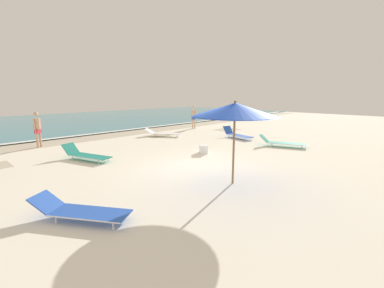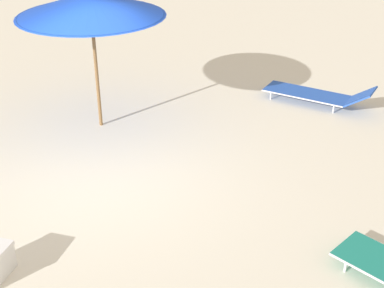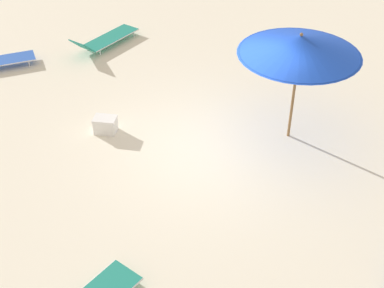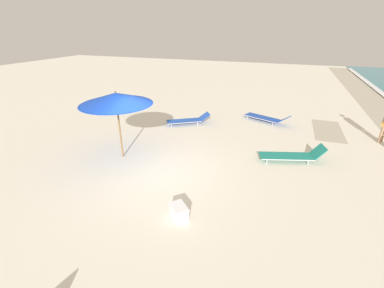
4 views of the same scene
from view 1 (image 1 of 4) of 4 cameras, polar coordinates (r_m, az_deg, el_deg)
ground_plane at (r=9.29m, az=2.84°, el=-5.96°), size 60.00×60.00×0.16m
ocean_water at (r=26.87m, az=-31.77°, el=3.92°), size 60.00×19.89×0.07m
beach_umbrella at (r=7.45m, az=9.51°, el=7.48°), size 2.49×2.49×2.46m
sun_lounger_under_umbrella at (r=15.72m, az=9.96°, el=2.12°), size 1.07×2.18×0.63m
sun_lounger_beside_umbrella at (r=13.79m, az=19.38°, el=0.34°), size 1.33×2.32×0.56m
sun_lounger_near_water_left at (r=16.24m, az=-6.45°, el=2.44°), size 1.75×2.22×0.47m
sun_lounger_near_water_right at (r=6.12m, az=-23.52°, el=-13.39°), size 1.65×2.11×0.50m
sun_lounger_mid_beach_solo at (r=11.25m, az=-22.50°, el=-2.20°), size 1.24×2.30×0.59m
beachgoer_wading_adult at (r=19.67m, az=0.40°, el=6.37°), size 0.27×0.45×1.76m
beachgoer_shoreline_child at (r=14.86m, az=-31.13°, el=3.19°), size 0.39×0.31×1.76m
cooler_box at (r=11.62m, az=2.57°, el=-1.09°), size 0.60×0.61×0.37m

